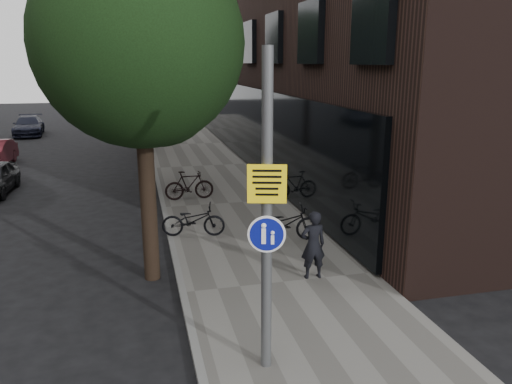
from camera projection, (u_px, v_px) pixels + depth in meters
name	position (u px, v px, depth m)	size (l,w,h in m)	color
ground	(328.00, 376.00, 8.06)	(120.00, 120.00, 0.00)	black
sidewalk	(229.00, 204.00, 17.50)	(4.50, 60.00, 0.12)	slate
curb_edge	(164.00, 209.00, 16.99)	(0.15, 60.00, 0.13)	slate
street_tree_near	(143.00, 52.00, 10.55)	(4.40, 4.40, 7.50)	black
street_tree_mid	(138.00, 56.00, 18.54)	(5.00, 5.00, 7.80)	black
street_tree_far	(136.00, 58.00, 27.00)	(5.00, 5.00, 7.80)	black
signpost	(267.00, 217.00, 7.51)	(0.57, 0.18, 5.02)	#595B5E
pedestrian	(313.00, 245.00, 11.25)	(0.58, 0.38, 1.58)	black
parked_bike_facade_near	(285.00, 224.00, 13.67)	(0.66, 1.88, 0.99)	black
parked_bike_facade_far	(277.00, 186.00, 17.76)	(0.47, 1.67, 1.01)	black
parked_bike_curb_near	(193.00, 220.00, 14.07)	(0.62, 1.78, 0.93)	black
parked_bike_curb_far	(189.00, 185.00, 17.80)	(0.49, 1.74, 1.04)	black
parked_car_far	(29.00, 126.00, 34.26)	(1.82, 4.49, 1.30)	black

